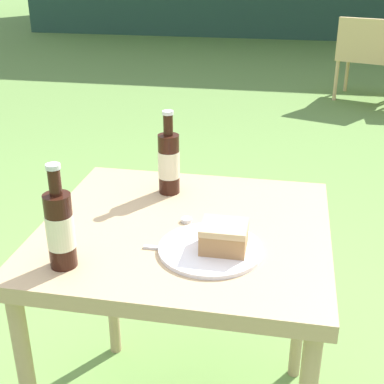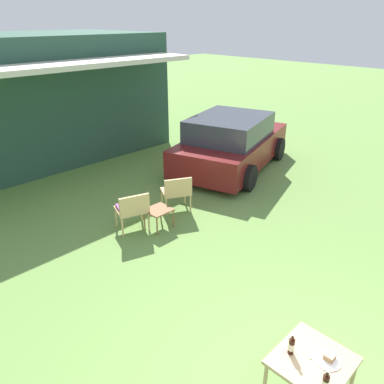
{
  "view_description": "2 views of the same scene",
  "coord_description": "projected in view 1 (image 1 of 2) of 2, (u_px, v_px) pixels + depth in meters",
  "views": [
    {
      "loc": [
        0.24,
        -1.18,
        1.36
      ],
      "look_at": [
        0.0,
        0.1,
        0.76
      ],
      "focal_mm": 50.0,
      "sensor_mm": 36.0,
      "label": 1
    },
    {
      "loc": [
        -2.65,
        -1.01,
        3.7
      ],
      "look_at": [
        1.58,
        3.24,
        0.9
      ],
      "focal_mm": 35.0,
      "sensor_mm": 36.0,
      "label": 2
    }
  ],
  "objects": [
    {
      "name": "cola_bottle_near",
      "position": [
        169.0,
        162.0,
        1.51
      ],
      "size": [
        0.06,
        0.06,
        0.24
      ],
      "color": "black",
      "rests_on": "patio_table"
    },
    {
      "name": "fork",
      "position": [
        180.0,
        250.0,
        1.25
      ],
      "size": [
        0.18,
        0.01,
        0.01
      ],
      "color": "silver",
      "rests_on": "patio_table"
    },
    {
      "name": "wicker_chair_cushioned",
      "position": [
        371.0,
        51.0,
        5.05
      ],
      "size": [
        0.69,
        0.63,
        0.78
      ],
      "rotation": [
        0.0,
        0.0,
        2.82
      ],
      "color": "tan",
      "rests_on": "ground_plane"
    },
    {
      "name": "cake_on_plate",
      "position": [
        217.0,
        243.0,
        1.24
      ],
      "size": [
        0.25,
        0.25,
        0.07
      ],
      "color": "white",
      "rests_on": "patio_table"
    },
    {
      "name": "patio_table",
      "position": [
        185.0,
        254.0,
        1.4
      ],
      "size": [
        0.73,
        0.68,
        0.71
      ],
      "color": "tan",
      "rests_on": "ground_plane"
    },
    {
      "name": "loose_bottle_cap",
      "position": [
        185.0,
        220.0,
        1.38
      ],
      "size": [
        0.03,
        0.03,
        0.01
      ],
      "color": "silver",
      "rests_on": "patio_table"
    },
    {
      "name": "cola_bottle_far",
      "position": [
        60.0,
        228.0,
        1.16
      ],
      "size": [
        0.06,
        0.06,
        0.24
      ],
      "color": "black",
      "rests_on": "patio_table"
    }
  ]
}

